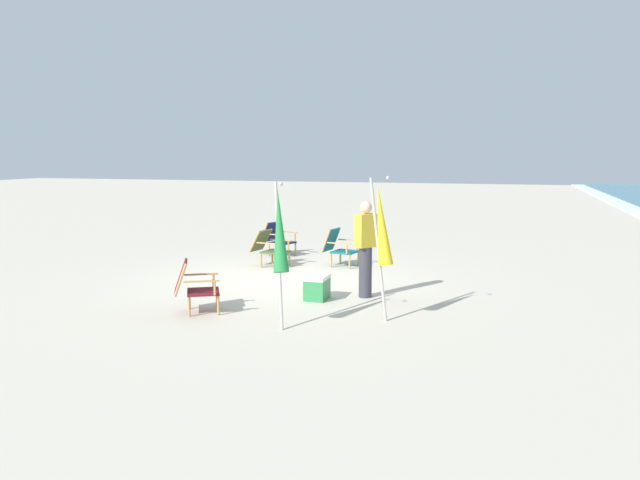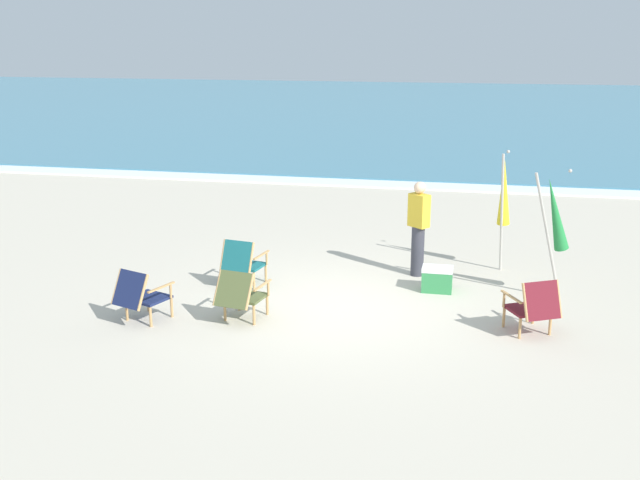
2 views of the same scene
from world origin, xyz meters
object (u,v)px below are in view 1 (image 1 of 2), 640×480
(umbrella_furled_yellow, at_px, (381,227))
(beach_chair_front_left, at_px, (339,246))
(umbrella_furled_green, at_px, (279,232))
(person_near_chairs, at_px, (366,248))
(cooler_box, at_px, (317,287))
(beach_chair_back_left, at_px, (193,285))
(beach_chair_far_center, at_px, (277,238))
(beach_chair_mid_center, at_px, (269,247))

(umbrella_furled_yellow, bearing_deg, beach_chair_front_left, -157.35)
(umbrella_furled_green, xyz_separation_m, person_near_chairs, (-2.11, 0.77, -0.50))
(umbrella_furled_yellow, distance_m, person_near_chairs, 1.58)
(umbrella_furled_green, relative_size, person_near_chairs, 1.26)
(umbrella_furled_yellow, relative_size, cooler_box, 4.31)
(beach_chair_back_left, bearing_deg, person_near_chairs, 127.51)
(beach_chair_back_left, bearing_deg, beach_chair_front_left, 166.09)
(umbrella_furled_green, bearing_deg, beach_chair_far_center, -159.26)
(beach_chair_mid_center, distance_m, beach_chair_back_left, 4.09)
(beach_chair_back_left, relative_size, umbrella_furled_green, 0.42)
(beach_chair_far_center, bearing_deg, beach_chair_back_left, 6.90)
(beach_chair_mid_center, bearing_deg, cooler_box, 35.27)
(beach_chair_back_left, distance_m, umbrella_furled_green, 1.82)
(beach_chair_front_left, height_order, person_near_chairs, person_near_chairs)
(beach_chair_front_left, distance_m, umbrella_furled_green, 4.94)
(beach_chair_far_center, bearing_deg, beach_chair_front_left, 61.52)
(beach_chair_far_center, xyz_separation_m, umbrella_furled_yellow, (5.08, 3.49, 0.96))
(beach_chair_back_left, distance_m, umbrella_furled_yellow, 3.01)
(beach_chair_far_center, bearing_deg, beach_chair_mid_center, 13.01)
(beach_chair_back_left, distance_m, person_near_chairs, 2.93)
(beach_chair_front_left, relative_size, cooler_box, 1.66)
(umbrella_furled_green, relative_size, cooler_box, 4.19)
(umbrella_furled_yellow, height_order, person_near_chairs, umbrella_furled_yellow)
(umbrella_furled_yellow, xyz_separation_m, umbrella_furled_green, (0.72, -1.30, -0.04))
(beach_chair_front_left, xyz_separation_m, beach_chair_back_left, (4.50, -1.11, 0.00))
(cooler_box, bearing_deg, beach_chair_mid_center, -144.73)
(beach_chair_back_left, xyz_separation_m, umbrella_furled_yellow, (-0.38, 2.83, 0.95))
(beach_chair_mid_center, relative_size, umbrella_furled_green, 0.41)
(beach_chair_front_left, height_order, beach_chair_far_center, beach_chair_front_left)
(umbrella_furled_yellow, height_order, umbrella_furled_green, umbrella_furled_yellow)
(beach_chair_front_left, distance_m, person_near_chairs, 3.01)
(beach_chair_mid_center, xyz_separation_m, umbrella_furled_yellow, (3.69, 3.17, 0.96))
(beach_chair_mid_center, relative_size, beach_chair_back_left, 0.97)
(beach_chair_far_center, relative_size, beach_chair_mid_center, 1.04)
(cooler_box, bearing_deg, beach_chair_front_left, -171.83)
(beach_chair_back_left, xyz_separation_m, person_near_chairs, (-1.77, 2.30, 0.41))
(beach_chair_back_left, relative_size, person_near_chairs, 0.53)
(person_near_chairs, height_order, cooler_box, person_near_chairs)
(person_near_chairs, relative_size, cooler_box, 3.33)
(beach_chair_far_center, height_order, beach_chair_mid_center, beach_chair_far_center)
(cooler_box, bearing_deg, beach_chair_far_center, -151.40)
(beach_chair_far_center, relative_size, umbrella_furled_green, 0.43)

